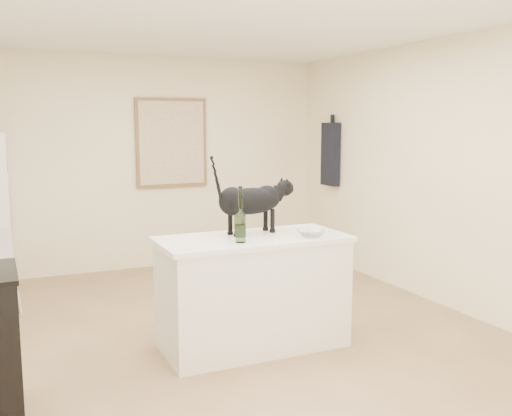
% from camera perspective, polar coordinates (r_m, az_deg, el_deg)
% --- Properties ---
extents(floor, '(5.50, 5.50, 0.00)m').
position_cam_1_polar(floor, '(4.95, -2.36, -12.80)').
color(floor, '#A47F57').
rests_on(floor, ground).
extents(ceiling, '(5.50, 5.50, 0.00)m').
position_cam_1_polar(ceiling, '(4.69, -2.55, 18.31)').
color(ceiling, white).
rests_on(ceiling, ground).
extents(wall_back, '(4.50, 0.00, 4.50)m').
position_cam_1_polar(wall_back, '(7.26, -10.62, 4.34)').
color(wall_back, '#FBEDC2').
rests_on(wall_back, ground).
extents(wall_front, '(4.50, 0.00, 4.50)m').
position_cam_1_polar(wall_front, '(2.36, 23.44, -4.17)').
color(wall_front, '#FBEDC2').
rests_on(wall_front, ground).
extents(wall_right, '(0.00, 5.50, 5.50)m').
position_cam_1_polar(wall_right, '(5.87, 18.41, 3.15)').
color(wall_right, '#FBEDC2').
rests_on(wall_right, ground).
extents(island_base, '(1.44, 0.67, 0.86)m').
position_cam_1_polar(island_base, '(4.68, -0.31, -8.51)').
color(island_base, white).
rests_on(island_base, floor).
extents(island_top, '(1.50, 0.70, 0.04)m').
position_cam_1_polar(island_top, '(4.57, -0.31, -3.10)').
color(island_top, white).
rests_on(island_top, island_base).
extents(artwork_frame, '(0.90, 0.03, 1.10)m').
position_cam_1_polar(artwork_frame, '(7.30, -8.31, 6.38)').
color(artwork_frame, brown).
rests_on(artwork_frame, wall_back).
extents(artwork_canvas, '(0.82, 0.00, 1.02)m').
position_cam_1_polar(artwork_canvas, '(7.28, -8.27, 6.37)').
color(artwork_canvas, beige).
rests_on(artwork_canvas, wall_back).
extents(hanging_garment, '(0.08, 0.34, 0.80)m').
position_cam_1_polar(hanging_garment, '(7.46, 7.34, 5.28)').
color(hanging_garment, black).
rests_on(hanging_garment, wall_right).
extents(black_cat, '(0.70, 0.30, 0.48)m').
position_cam_1_polar(black_cat, '(4.65, -0.56, 0.34)').
color(black_cat, black).
rests_on(black_cat, island_top).
extents(wine_bottle, '(0.10, 0.10, 0.37)m').
position_cam_1_polar(wine_bottle, '(4.32, -1.54, -0.98)').
color(wine_bottle, '#335B24').
rests_on(wine_bottle, island_top).
extents(glass_bowl, '(0.30, 0.30, 0.06)m').
position_cam_1_polar(glass_bowl, '(4.58, 5.45, -2.49)').
color(glass_bowl, white).
rests_on(glass_bowl, island_top).
extents(fridge_paper, '(0.02, 0.15, 0.19)m').
position_cam_1_polar(fridge_paper, '(6.68, -23.34, 3.72)').
color(fridge_paper, white).
rests_on(fridge_paper, fridge).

